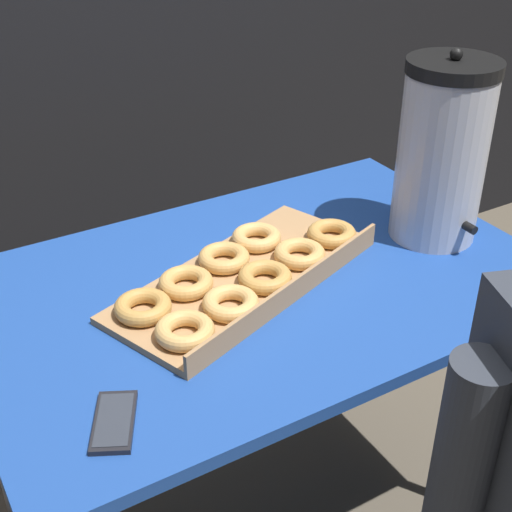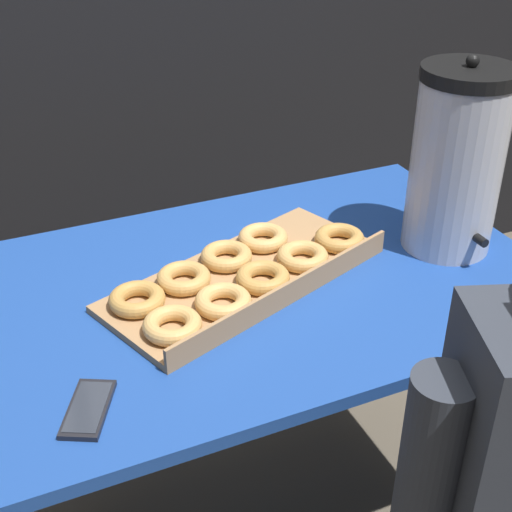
{
  "view_description": "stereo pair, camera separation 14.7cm",
  "coord_description": "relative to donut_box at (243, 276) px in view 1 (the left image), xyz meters",
  "views": [
    {
      "loc": [
        -0.65,
        -1.09,
        1.59
      ],
      "look_at": [
        -0.01,
        0.0,
        0.82
      ],
      "focal_mm": 50.0,
      "sensor_mm": 36.0,
      "label": 1
    },
    {
      "loc": [
        -0.52,
        -1.16,
        1.59
      ],
      "look_at": [
        -0.01,
        0.0,
        0.82
      ],
      "focal_mm": 50.0,
      "sensor_mm": 36.0,
      "label": 2
    }
  ],
  "objects": [
    {
      "name": "donut_box",
      "position": [
        0.0,
        0.0,
        0.0
      ],
      "size": [
        0.66,
        0.45,
        0.05
      ],
      "rotation": [
        0.0,
        0.0,
        0.35
      ],
      "color": "tan",
      "rests_on": "folding_table"
    },
    {
      "name": "coffee_urn",
      "position": [
        0.49,
        -0.03,
        0.18
      ],
      "size": [
        0.2,
        0.23,
        0.44
      ],
      "color": "silver",
      "rests_on": "folding_table"
    },
    {
      "name": "cell_phone",
      "position": [
        -0.38,
        -0.25,
        -0.02
      ],
      "size": [
        0.12,
        0.15,
        0.01
      ],
      "rotation": [
        0.0,
        0.0,
        -0.47
      ],
      "color": "black",
      "rests_on": "folding_table"
    },
    {
      "name": "folding_table",
      "position": [
        0.04,
        0.0,
        -0.08
      ],
      "size": [
        1.21,
        0.78,
        0.76
      ],
      "color": "#1E479E",
      "rests_on": "ground"
    }
  ]
}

